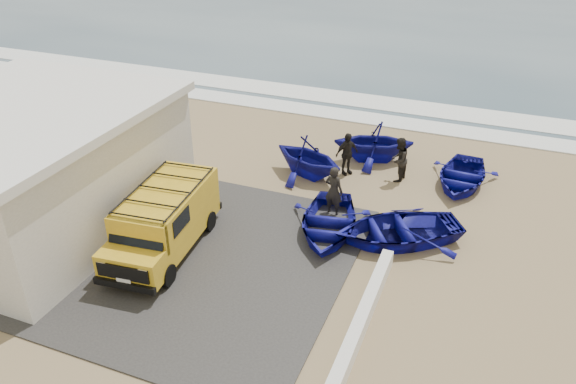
% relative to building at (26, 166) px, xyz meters
% --- Properties ---
extents(ground, '(160.00, 160.00, 0.00)m').
position_rel_building_xyz_m(ground, '(7.50, 2.00, -2.16)').
color(ground, '#927B55').
extents(slab, '(12.00, 10.00, 0.05)m').
position_rel_building_xyz_m(slab, '(5.50, -0.00, -2.14)').
color(slab, '#373533').
rests_on(slab, ground).
extents(surf_line, '(180.00, 1.60, 0.06)m').
position_rel_building_xyz_m(surf_line, '(7.50, 14.00, -2.13)').
color(surf_line, white).
rests_on(surf_line, ground).
extents(surf_wash, '(180.00, 2.20, 0.04)m').
position_rel_building_xyz_m(surf_wash, '(7.50, 16.50, -2.14)').
color(surf_wash, white).
rests_on(surf_wash, ground).
extents(building, '(8.40, 9.40, 4.30)m').
position_rel_building_xyz_m(building, '(0.00, 0.00, 0.00)').
color(building, silver).
rests_on(building, ground).
extents(parapet, '(0.35, 6.00, 0.55)m').
position_rel_building_xyz_m(parapet, '(12.50, -1.00, -1.89)').
color(parapet, silver).
rests_on(parapet, ground).
extents(van, '(2.48, 5.26, 2.18)m').
position_rel_building_xyz_m(van, '(5.42, 0.13, -0.99)').
color(van, gold).
rests_on(van, ground).
extents(boat_near_left, '(3.59, 4.51, 0.84)m').
position_rel_building_xyz_m(boat_near_left, '(10.12, 3.05, -1.74)').
color(boat_near_left, navy).
rests_on(boat_near_left, ground).
extents(boat_near_right, '(5.40, 4.98, 0.91)m').
position_rel_building_xyz_m(boat_near_right, '(12.48, 3.46, -1.71)').
color(boat_near_right, navy).
rests_on(boat_near_right, ground).
extents(boat_mid_left, '(4.13, 3.86, 1.75)m').
position_rel_building_xyz_m(boat_mid_left, '(7.99, 6.87, -1.29)').
color(boat_mid_left, navy).
rests_on(boat_mid_left, ground).
extents(boat_mid_right, '(2.93, 3.95, 0.79)m').
position_rel_building_xyz_m(boat_mid_right, '(14.04, 8.40, -1.77)').
color(boat_mid_right, navy).
rests_on(boat_mid_right, ground).
extents(boat_far_left, '(4.17, 3.87, 1.81)m').
position_rel_building_xyz_m(boat_far_left, '(10.15, 9.33, -1.26)').
color(boat_far_left, navy).
rests_on(boat_far_left, ground).
extents(fisherman_front, '(0.79, 0.60, 1.94)m').
position_rel_building_xyz_m(fisherman_front, '(9.91, 4.33, -1.19)').
color(fisherman_front, black).
rests_on(fisherman_front, ground).
extents(fisherman_middle, '(0.85, 1.01, 1.87)m').
position_rel_building_xyz_m(fisherman_middle, '(11.56, 7.86, -1.23)').
color(fisherman_middle, black).
rests_on(fisherman_middle, ground).
extents(fisherman_back, '(1.03, 1.11, 1.83)m').
position_rel_building_xyz_m(fisherman_back, '(9.42, 7.65, -1.25)').
color(fisherman_back, black).
rests_on(fisherman_back, ground).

